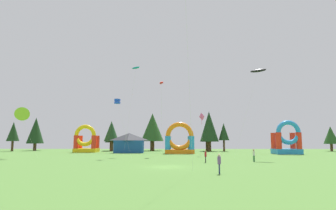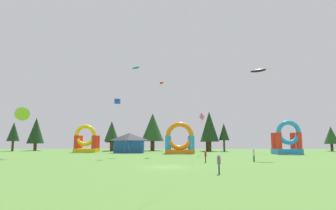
# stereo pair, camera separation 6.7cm
# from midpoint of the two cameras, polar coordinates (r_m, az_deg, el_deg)

# --- Properties ---
(ground_plane) EXTENTS (120.00, 120.00, 0.00)m
(ground_plane) POSITION_cam_midpoint_polar(r_m,az_deg,el_deg) (30.94, -0.40, -12.52)
(ground_plane) COLOR #548438
(kite_pink_diamond) EXTENTS (0.93, 2.33, 7.66)m
(kite_pink_diamond) POSITION_cam_midpoint_polar(r_m,az_deg,el_deg) (52.78, 6.75, -2.52)
(kite_pink_diamond) COLOR #EA599E
(kite_pink_diamond) RESTS_ON ground_plane
(kite_teal_parafoil) EXTENTS (3.47, 2.56, 17.31)m
(kite_teal_parafoil) POSITION_cam_midpoint_polar(r_m,az_deg,el_deg) (55.69, -6.59, 7.52)
(kite_teal_parafoil) COLOR #0C7F7A
(kite_teal_parafoil) RESTS_ON ground_plane
(kite_red_parafoil) EXTENTS (0.87, 4.80, 14.03)m
(kite_red_parafoil) POSITION_cam_midpoint_polar(r_m,az_deg,el_deg) (53.16, -1.38, 4.51)
(kite_red_parafoil) COLOR red
(kite_red_parafoil) RESTS_ON ground_plane
(kite_blue_box) EXTENTS (3.17, 1.78, 9.63)m
(kite_blue_box) POSITION_cam_midpoint_polar(r_m,az_deg,el_deg) (46.91, -10.33, 0.73)
(kite_blue_box) COLOR blue
(kite_blue_box) RESTS_ON ground_plane
(kite_lime_delta) EXTENTS (3.94, 3.34, 8.20)m
(kite_lime_delta) POSITION_cam_midpoint_polar(r_m,az_deg,el_deg) (51.99, -27.74, -1.94)
(kite_lime_delta) COLOR #8CD826
(kite_lime_delta) RESTS_ON ground_plane
(kite_black_parafoil) EXTENTS (5.44, 1.91, 14.65)m
(kite_black_parafoil) POSITION_cam_midpoint_polar(r_m,az_deg,el_deg) (48.29, 17.86, 6.68)
(kite_black_parafoil) COLOR black
(kite_black_parafoil) RESTS_ON ground_plane
(person_near_camera) EXTENTS (0.32, 0.32, 1.72)m
(person_near_camera) POSITION_cam_midpoint_polar(r_m,az_deg,el_deg) (24.94, 10.32, -11.36)
(person_near_camera) COLOR navy
(person_near_camera) RESTS_ON ground_plane
(person_midfield) EXTENTS (0.32, 0.32, 1.57)m
(person_midfield) POSITION_cam_midpoint_polar(r_m,az_deg,el_deg) (37.00, 7.61, -10.13)
(person_midfield) COLOR black
(person_midfield) RESTS_ON ground_plane
(person_left_edge) EXTENTS (0.36, 0.36, 1.64)m
(person_left_edge) POSITION_cam_midpoint_polar(r_m,az_deg,el_deg) (40.09, 17.04, -9.58)
(person_left_edge) COLOR #33723F
(person_left_edge) RESTS_ON ground_plane
(inflatable_red_slide) EXTENTS (5.21, 4.06, 6.90)m
(inflatable_red_slide) POSITION_cam_midpoint_polar(r_m,az_deg,el_deg) (63.28, 23.07, -6.88)
(inflatable_red_slide) COLOR #268CD8
(inflatable_red_slide) RESTS_ON ground_plane
(inflatable_blue_arch) EXTENTS (6.18, 4.38, 6.68)m
(inflatable_blue_arch) POSITION_cam_midpoint_polar(r_m,az_deg,el_deg) (60.34, 2.34, -7.63)
(inflatable_blue_arch) COLOR orange
(inflatable_blue_arch) RESTS_ON ground_plane
(inflatable_orange_dome) EXTENTS (5.26, 4.04, 6.45)m
(inflatable_orange_dome) POSITION_cam_midpoint_polar(r_m,az_deg,el_deg) (69.11, -16.39, -7.28)
(inflatable_orange_dome) COLOR yellow
(inflatable_orange_dome) RESTS_ON ground_plane
(festival_tent) EXTENTS (6.43, 3.12, 4.43)m
(festival_tent) POSITION_cam_midpoint_polar(r_m,az_deg,el_deg) (64.00, -7.98, -7.67)
(festival_tent) COLOR #19478C
(festival_tent) RESTS_ON ground_plane
(tree_row_0) EXTENTS (3.12, 3.12, 7.58)m
(tree_row_0) POSITION_cam_midpoint_polar(r_m,az_deg,el_deg) (84.16, -29.03, -4.79)
(tree_row_0) COLOR #4C331E
(tree_row_0) RESTS_ON ground_plane
(tree_row_1) EXTENTS (4.48, 4.48, 8.98)m
(tree_row_1) POSITION_cam_midpoint_polar(r_m,az_deg,el_deg) (85.02, -25.39, -4.74)
(tree_row_1) COLOR #4C331E
(tree_row_1) RESTS_ON ground_plane
(tree_row_2) EXTENTS (3.84, 3.84, 7.44)m
(tree_row_2) POSITION_cam_midpoint_polar(r_m,az_deg,el_deg) (78.15, -11.33, -5.61)
(tree_row_2) COLOR #4C331E
(tree_row_2) RESTS_ON ground_plane
(tree_row_3) EXTENTS (3.73, 3.73, 7.77)m
(tree_row_3) POSITION_cam_midpoint_polar(r_m,az_deg,el_deg) (74.88, -11.50, -5.29)
(tree_row_3) COLOR #4C331E
(tree_row_3) RESTS_ON ground_plane
(tree_row_4) EXTENTS (6.11, 6.11, 10.08)m
(tree_row_4) POSITION_cam_midpoint_polar(r_m,az_deg,el_deg) (76.20, -3.22, -4.58)
(tree_row_4) COLOR #4C331E
(tree_row_4) RESTS_ON ground_plane
(tree_row_5) EXTENTS (3.02, 3.02, 7.76)m
(tree_row_5) POSITION_cam_midpoint_polar(r_m,az_deg,el_deg) (75.00, 7.83, -5.43)
(tree_row_5) COLOR #4C331E
(tree_row_5) RESTS_ON ground_plane
(tree_row_6) EXTENTS (4.77, 4.77, 10.22)m
(tree_row_6) POSITION_cam_midpoint_polar(r_m,az_deg,el_deg) (72.88, 8.35, -4.38)
(tree_row_6) COLOR #4C331E
(tree_row_6) RESTS_ON ground_plane
(tree_row_7) EXTENTS (2.70, 2.70, 7.16)m
(tree_row_7) POSITION_cam_midpoint_polar(r_m,az_deg,el_deg) (73.03, 11.26, -5.41)
(tree_row_7) COLOR #4C331E
(tree_row_7) RESTS_ON ground_plane
(tree_row_8) EXTENTS (3.61, 3.61, 6.39)m
(tree_row_8) POSITION_cam_midpoint_polar(r_m,az_deg,el_deg) (84.02, 30.23, -5.35)
(tree_row_8) COLOR #4C331E
(tree_row_8) RESTS_ON ground_plane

